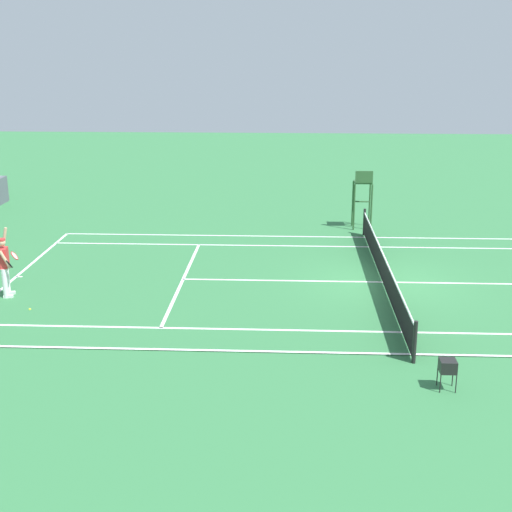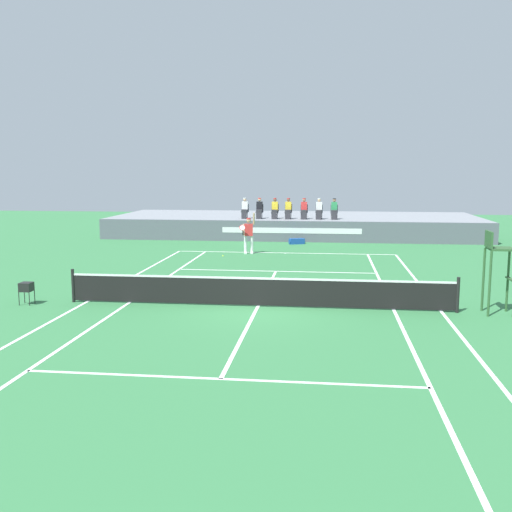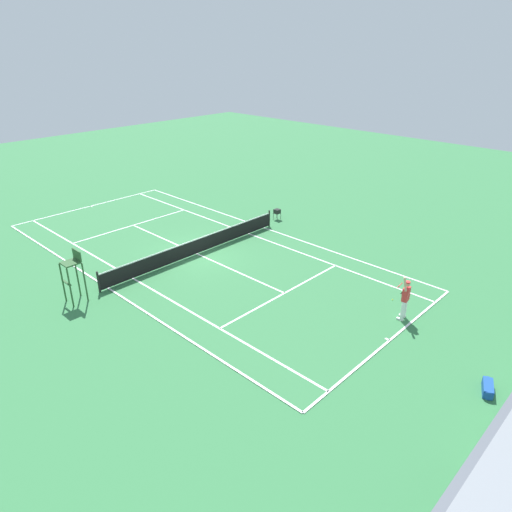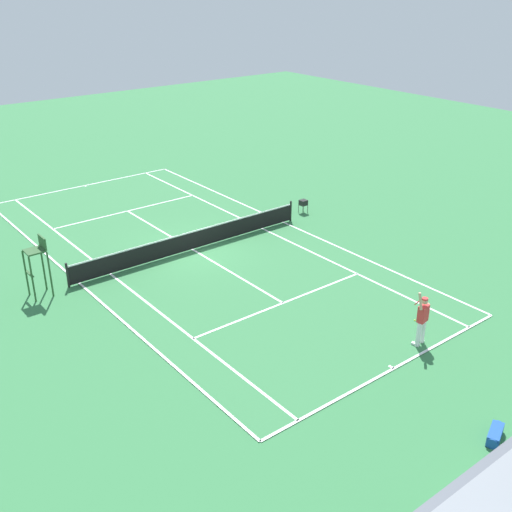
{
  "view_description": "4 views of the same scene",
  "coord_description": "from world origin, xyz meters",
  "px_view_note": "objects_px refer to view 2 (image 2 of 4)",
  "views": [
    {
      "loc": [
        -21.52,
        3.04,
        7.28
      ],
      "look_at": [
        -0.55,
        4.01,
        1.0
      ],
      "focal_mm": 49.59,
      "sensor_mm": 36.0,
      "label": 1
    },
    {
      "loc": [
        2.07,
        -17.57,
        4.19
      ],
      "look_at": [
        -0.55,
        4.01,
        1.0
      ],
      "focal_mm": 41.26,
      "sensor_mm": 36.0,
      "label": 2
    },
    {
      "loc": [
        14.77,
        18.72,
        10.84
      ],
      "look_at": [
        -0.55,
        4.01,
        1.0
      ],
      "focal_mm": 32.8,
      "sensor_mm": 36.0,
      "label": 3
    },
    {
      "loc": [
        13.68,
        22.15,
        11.62
      ],
      "look_at": [
        -0.55,
        4.01,
        1.0
      ],
      "focal_mm": 43.35,
      "sensor_mm": 36.0,
      "label": 4
    }
  ],
  "objects_px": {
    "spectator_seated_3": "(288,209)",
    "umpire_chair": "(498,261)",
    "spectator_seated_0": "(245,209)",
    "spectator_seated_1": "(259,209)",
    "tennis_ball": "(223,256)",
    "spectator_seated_4": "(304,209)",
    "spectator_seated_5": "(319,209)",
    "equipment_bag": "(297,241)",
    "ball_hopper": "(26,287)",
    "tennis_player": "(249,234)",
    "spectator_seated_6": "(334,209)",
    "spectator_seated_2": "(275,209)"
  },
  "relations": [
    {
      "from": "tennis_player",
      "to": "spectator_seated_2",
      "type": "bearing_deg",
      "value": 83.97
    },
    {
      "from": "spectator_seated_3",
      "to": "ball_hopper",
      "type": "height_order",
      "value": "spectator_seated_3"
    },
    {
      "from": "spectator_seated_0",
      "to": "spectator_seated_5",
      "type": "xyz_separation_m",
      "value": [
        4.54,
        0.0,
        0.0
      ]
    },
    {
      "from": "umpire_chair",
      "to": "tennis_ball",
      "type": "bearing_deg",
      "value": 133.79
    },
    {
      "from": "spectator_seated_0",
      "to": "spectator_seated_2",
      "type": "height_order",
      "value": "same"
    },
    {
      "from": "tennis_player",
      "to": "tennis_ball",
      "type": "xyz_separation_m",
      "value": [
        -1.12,
        -1.07,
        -0.96
      ]
    },
    {
      "from": "spectator_seated_0",
      "to": "spectator_seated_1",
      "type": "xyz_separation_m",
      "value": [
        0.91,
        0.0,
        0.0
      ]
    },
    {
      "from": "umpire_chair",
      "to": "spectator_seated_1",
      "type": "bearing_deg",
      "value": 116.47
    },
    {
      "from": "umpire_chair",
      "to": "spectator_seated_0",
      "type": "bearing_deg",
      "value": 118.71
    },
    {
      "from": "spectator_seated_0",
      "to": "umpire_chair",
      "type": "relative_size",
      "value": 0.52
    },
    {
      "from": "spectator_seated_2",
      "to": "spectator_seated_5",
      "type": "distance_m",
      "value": 2.69
    },
    {
      "from": "ball_hopper",
      "to": "equipment_bag",
      "type": "bearing_deg",
      "value": 64.83
    },
    {
      "from": "spectator_seated_1",
      "to": "ball_hopper",
      "type": "relative_size",
      "value": 1.81
    },
    {
      "from": "spectator_seated_1",
      "to": "umpire_chair",
      "type": "xyz_separation_m",
      "value": [
        9.07,
        -18.21,
        -0.28
      ]
    },
    {
      "from": "umpire_chair",
      "to": "equipment_bag",
      "type": "height_order",
      "value": "umpire_chair"
    },
    {
      "from": "spectator_seated_0",
      "to": "spectator_seated_2",
      "type": "relative_size",
      "value": 1.0
    },
    {
      "from": "spectator_seated_6",
      "to": "ball_hopper",
      "type": "bearing_deg",
      "value": -117.53
    },
    {
      "from": "spectator_seated_0",
      "to": "spectator_seated_5",
      "type": "height_order",
      "value": "same"
    },
    {
      "from": "spectator_seated_3",
      "to": "umpire_chair",
      "type": "height_order",
      "value": "spectator_seated_3"
    },
    {
      "from": "spectator_seated_1",
      "to": "spectator_seated_5",
      "type": "relative_size",
      "value": 1.0
    },
    {
      "from": "spectator_seated_5",
      "to": "equipment_bag",
      "type": "xyz_separation_m",
      "value": [
        -1.2,
        -2.45,
        -1.68
      ]
    },
    {
      "from": "spectator_seated_4",
      "to": "equipment_bag",
      "type": "distance_m",
      "value": 2.98
    },
    {
      "from": "spectator_seated_4",
      "to": "tennis_player",
      "type": "xyz_separation_m",
      "value": [
        -2.5,
        -6.76,
        -0.85
      ]
    },
    {
      "from": "spectator_seated_4",
      "to": "ball_hopper",
      "type": "height_order",
      "value": "spectator_seated_4"
    },
    {
      "from": "tennis_player",
      "to": "spectator_seated_6",
      "type": "bearing_deg",
      "value": 57.43
    },
    {
      "from": "spectator_seated_1",
      "to": "spectator_seated_2",
      "type": "xyz_separation_m",
      "value": [
        0.95,
        0.0,
        0.0
      ]
    },
    {
      "from": "spectator_seated_5",
      "to": "equipment_bag",
      "type": "height_order",
      "value": "spectator_seated_5"
    },
    {
      "from": "spectator_seated_6",
      "to": "tennis_ball",
      "type": "distance_m",
      "value": 9.7
    },
    {
      "from": "spectator_seated_3",
      "to": "equipment_bag",
      "type": "relative_size",
      "value": 1.33
    },
    {
      "from": "spectator_seated_0",
      "to": "spectator_seated_6",
      "type": "xyz_separation_m",
      "value": [
        5.45,
        0.0,
        0.0
      ]
    },
    {
      "from": "tennis_ball",
      "to": "spectator_seated_5",
      "type": "bearing_deg",
      "value": 59.98
    },
    {
      "from": "spectator_seated_4",
      "to": "equipment_bag",
      "type": "relative_size",
      "value": 1.33
    },
    {
      "from": "equipment_bag",
      "to": "ball_hopper",
      "type": "relative_size",
      "value": 1.36
    },
    {
      "from": "spectator_seated_2",
      "to": "ball_hopper",
      "type": "distance_m",
      "value": 19.73
    },
    {
      "from": "spectator_seated_2",
      "to": "equipment_bag",
      "type": "height_order",
      "value": "spectator_seated_2"
    },
    {
      "from": "tennis_ball",
      "to": "umpire_chair",
      "type": "distance_m",
      "value": 14.46
    },
    {
      "from": "spectator_seated_6",
      "to": "spectator_seated_0",
      "type": "bearing_deg",
      "value": 180.0
    },
    {
      "from": "spectator_seated_6",
      "to": "tennis_ball",
      "type": "height_order",
      "value": "spectator_seated_6"
    },
    {
      "from": "tennis_ball",
      "to": "ball_hopper",
      "type": "bearing_deg",
      "value": -111.65
    },
    {
      "from": "spectator_seated_0",
      "to": "ball_hopper",
      "type": "distance_m",
      "value": 19.23
    },
    {
      "from": "spectator_seated_2",
      "to": "spectator_seated_4",
      "type": "bearing_deg",
      "value": 0.0
    },
    {
      "from": "umpire_chair",
      "to": "spectator_seated_4",
      "type": "bearing_deg",
      "value": 109.19
    },
    {
      "from": "spectator_seated_0",
      "to": "tennis_player",
      "type": "bearing_deg",
      "value": -80.43
    },
    {
      "from": "spectator_seated_2",
      "to": "equipment_bag",
      "type": "distance_m",
      "value": 3.32
    },
    {
      "from": "tennis_ball",
      "to": "spectator_seated_6",
      "type": "bearing_deg",
      "value": 55.23
    },
    {
      "from": "spectator_seated_6",
      "to": "spectator_seated_5",
      "type": "bearing_deg",
      "value": 180.0
    },
    {
      "from": "tennis_ball",
      "to": "equipment_bag",
      "type": "distance_m",
      "value": 6.32
    },
    {
      "from": "spectator_seated_3",
      "to": "umpire_chair",
      "type": "xyz_separation_m",
      "value": [
        7.3,
        -18.21,
        -0.28
      ]
    },
    {
      "from": "tennis_player",
      "to": "spectator_seated_3",
      "type": "bearing_deg",
      "value": 77.17
    },
    {
      "from": "spectator_seated_2",
      "to": "tennis_ball",
      "type": "distance_m",
      "value": 8.24
    }
  ]
}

